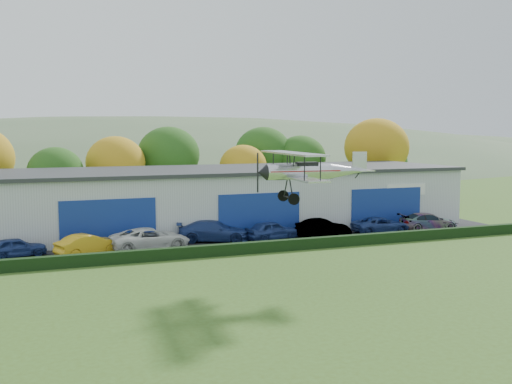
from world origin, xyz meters
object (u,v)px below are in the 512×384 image
object	(u,v)px
car_2	(150,239)
car_5	(323,228)
biplane	(308,170)
hangar	(236,197)
car_0	(16,247)
car_3	(214,231)
car_4	(272,230)
car_7	(428,222)
car_1	(89,245)
car_6	(381,225)

from	to	relation	value
car_2	car_5	size ratio (longest dim) A/B	1.29
biplane	hangar	bearing A→B (deg)	86.88
car_2	car_5	distance (m)	14.06
car_0	car_3	xyz separation A→B (m)	(14.28, 0.79, 0.14)
car_4	car_5	distance (m)	4.35
car_4	car_7	bearing A→B (deg)	-103.14
car_5	biplane	xyz separation A→B (m)	(-7.34, -12.30, 5.64)
car_5	car_7	distance (m)	10.17
car_5	car_3	bearing A→B (deg)	99.58
hangar	car_0	size ratio (longest dim) A/B	10.24
hangar	car_7	world-z (taller)	hangar
car_7	hangar	bearing A→B (deg)	71.23
car_0	car_7	distance (m)	33.27
hangar	car_1	distance (m)	16.27
hangar	car_0	distance (m)	19.95
car_1	car_6	distance (m)	23.83
car_1	hangar	bearing A→B (deg)	-81.10
car_5	car_7	xyz separation A→B (m)	(10.17, -0.10, -0.00)
car_5	car_2	bearing A→B (deg)	108.87
car_2	car_4	xyz separation A→B (m)	(9.73, 0.55, -0.05)
car_3	biplane	xyz separation A→B (m)	(1.47, -13.64, 5.57)
car_0	car_2	world-z (taller)	car_2
car_0	biplane	distance (m)	21.11
car_2	hangar	bearing A→B (deg)	-55.61
car_5	biplane	world-z (taller)	biplane
car_3	car_7	size ratio (longest dim) A/B	1.10
hangar	car_3	size ratio (longest dim) A/B	7.26
car_5	car_6	world-z (taller)	car_5
car_3	car_4	world-z (taller)	car_3
hangar	biplane	world-z (taller)	biplane
hangar	biplane	size ratio (longest dim) A/B	5.34
car_2	car_7	bearing A→B (deg)	-96.75
car_0	car_4	size ratio (longest dim) A/B	0.90
car_3	car_6	size ratio (longest dim) A/B	1.14
biplane	car_4	bearing A→B (deg)	80.91
car_4	car_6	world-z (taller)	car_4
car_3	biplane	world-z (taller)	biplane
car_0	car_4	distance (m)	18.76
car_0	hangar	bearing A→B (deg)	-78.53
car_0	car_1	distance (m)	4.80
car_6	car_1	bearing A→B (deg)	91.97
car_5	car_4	bearing A→B (deg)	103.10
car_1	car_7	bearing A→B (deg)	-112.29
car_6	biplane	xyz separation A→B (m)	(-12.75, -12.27, 5.70)
car_3	biplane	distance (m)	14.81
car_3	biplane	bearing A→B (deg)	-152.85
car_2	biplane	size ratio (longest dim) A/B	0.76
hangar	car_3	world-z (taller)	hangar
car_1	car_4	xyz separation A→B (m)	(14.08, 0.92, 0.01)
hangar	biplane	distance (m)	20.86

